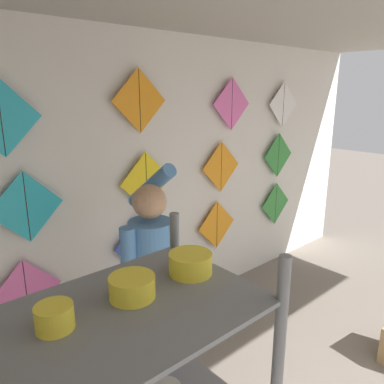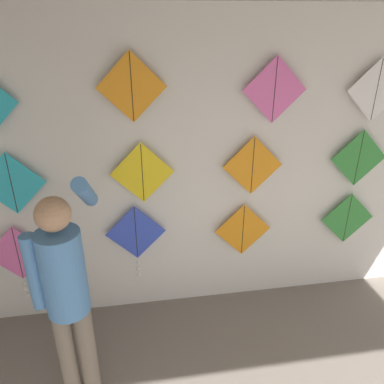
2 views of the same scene
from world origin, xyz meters
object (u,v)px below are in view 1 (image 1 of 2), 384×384
object	(u,v)px
kite_0	(27,297)
kite_10	(232,104)
kite_8	(1,117)
kite_3	(276,204)
kite_9	(139,101)
kite_1	(140,247)
kite_7	(278,155)
kite_2	(217,225)
kite_5	(146,181)
kite_6	(221,167)
kite_11	(283,105)
kite_4	(27,207)
shopkeeper	(151,280)

from	to	relation	value
kite_0	kite_10	size ratio (longest dim) A/B	1.38
kite_8	kite_3	bearing A→B (deg)	0.00
kite_0	kite_9	bearing A→B (deg)	0.05
kite_1	kite_7	distance (m)	2.20
kite_2	kite_3	size ratio (longest dim) A/B	1.00
kite_3	kite_5	bearing A→B (deg)	180.00
kite_2	kite_9	bearing A→B (deg)	180.00
kite_6	kite_11	size ratio (longest dim) A/B	1.00
kite_3	kite_10	distance (m)	1.57
kite_10	kite_11	bearing A→B (deg)	0.00
kite_4	kite_11	bearing A→B (deg)	0.00
kite_0	kite_6	size ratio (longest dim) A/B	1.38
kite_0	kite_11	world-z (taller)	kite_11
shopkeeper	kite_8	bearing A→B (deg)	122.26
kite_1	kite_10	world-z (taller)	kite_10
kite_1	kite_4	size ratio (longest dim) A/B	1.38
kite_7	kite_9	distance (m)	2.17
kite_0	kite_4	xyz separation A→B (m)	(0.08, 0.00, 0.72)
kite_6	kite_5	bearing A→B (deg)	180.00
kite_7	kite_8	xyz separation A→B (m)	(-3.18, 0.00, 0.61)
kite_0	kite_6	distance (m)	2.26
shopkeeper	kite_11	bearing A→B (deg)	16.02
kite_9	kite_11	xyz separation A→B (m)	(2.10, 0.00, -0.08)
kite_2	kite_7	size ratio (longest dim) A/B	1.00
shopkeeper	kite_9	xyz separation A→B (m)	(0.53, 0.86, 1.17)
kite_4	kite_2	bearing A→B (deg)	0.00
shopkeeper	kite_6	bearing A→B (deg)	26.82
kite_0	kite_5	xyz separation A→B (m)	(1.15, 0.00, 0.74)
kite_0	kite_6	bearing A→B (deg)	0.03
kite_1	kite_6	xyz separation A→B (m)	(1.08, 0.00, 0.63)
kite_2	kite_4	bearing A→B (deg)	180.00
kite_5	kite_8	world-z (taller)	kite_8
kite_1	kite_4	bearing A→B (deg)	179.94
kite_4	kite_5	bearing A→B (deg)	0.00
kite_0	kite_7	bearing A→B (deg)	0.02
kite_2	kite_6	size ratio (longest dim) A/B	1.00
shopkeeper	kite_1	distance (m)	1.01
kite_8	kite_9	xyz separation A→B (m)	(1.13, 0.00, 0.09)
kite_2	kite_4	distance (m)	2.10
kite_7	kite_10	world-z (taller)	kite_10
kite_3	kite_6	world-z (taller)	kite_6
kite_9	kite_2	bearing A→B (deg)	0.00
kite_5	kite_10	bearing A→B (deg)	0.00
kite_2	kite_5	bearing A→B (deg)	180.00
shopkeeper	kite_3	size ratio (longest dim) A/B	3.27
kite_6	kite_11	world-z (taller)	kite_11
kite_5	shopkeeper	bearing A→B (deg)	-123.63
kite_2	kite_9	distance (m)	1.69
kite_8	kite_11	xyz separation A→B (m)	(3.22, 0.00, 0.01)
kite_3	shopkeeper	bearing A→B (deg)	-161.59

